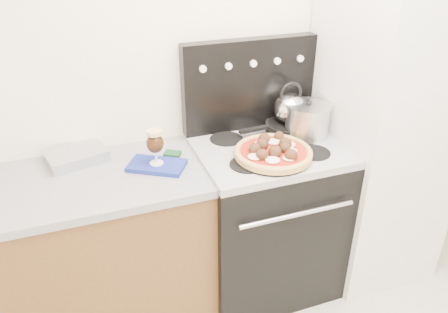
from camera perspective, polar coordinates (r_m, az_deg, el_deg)
name	(u,v)px	position (r m, az deg, el deg)	size (l,w,h in m)	color
room_shell	(368,175)	(1.46, 18.32, -2.36)	(3.52, 3.01, 2.52)	beige
base_cabinet	(64,263)	(2.42, -20.14, -12.96)	(1.45, 0.60, 0.86)	brown
countertop	(47,189)	(2.17, -22.09, -3.91)	(1.48, 0.63, 0.04)	gray
stove_body	(264,220)	(2.56, 5.28, -8.22)	(0.76, 0.65, 0.88)	black
cooktop	(268,149)	(2.32, 5.78, 0.94)	(0.76, 0.65, 0.04)	#ADADB2
backguard	(249,84)	(2.44, 3.32, 9.39)	(0.76, 0.08, 0.50)	black
fridge	(383,124)	(2.64, 20.00, 4.02)	(0.64, 0.68, 1.90)	silver
foil_sheet	(76,156)	(2.31, -18.76, 0.10)	(0.28, 0.21, 0.06)	silver
oven_mitt	(157,166)	(2.16, -8.77, -1.18)	(0.27, 0.16, 0.02)	navy
beer_glass	(155,147)	(2.11, -8.97, 1.24)	(0.08, 0.08, 0.18)	black
pizza_pan	(273,157)	(2.19, 6.41, -0.04)	(0.37, 0.37, 0.01)	black
pizza	(273,151)	(2.18, 6.46, 0.73)	(0.39, 0.39, 0.06)	#EA8E4A
skillet	(288,126)	(2.49, 8.42, 3.91)	(0.26, 0.26, 0.05)	black
tea_kettle	(290,106)	(2.44, 8.62, 6.51)	(0.18, 0.18, 0.20)	white
stock_pot	(307,121)	(2.42, 10.80, 4.59)	(0.23, 0.23, 0.17)	#BCBCBC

